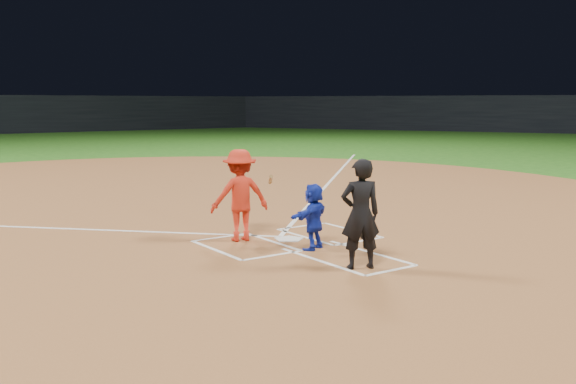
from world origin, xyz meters
TOP-DOWN VIEW (x-y plane):
  - ground at (0.00, 0.00)m, footprint 120.00×120.00m
  - home_plate_dirt at (0.00, 6.00)m, footprint 28.00×28.00m
  - stadium_wall_right at (42.00, 24.00)m, footprint 31.04×52.56m
  - home_plate at (0.00, 0.00)m, footprint 0.60×0.60m
  - catcher at (-0.11, -0.91)m, footprint 1.14×0.78m
  - umpire at (-0.31, -2.40)m, footprint 0.75×0.64m
  - chalk_markings at (0.00, 5.29)m, footprint 28.35×17.32m
  - batter_at_plate at (-0.80, 0.46)m, footprint 1.47×0.97m

SIDE VIEW (x-z plane):
  - ground at x=0.00m, z-range 0.00..0.00m
  - home_plate_dirt at x=0.00m, z-range 0.00..0.01m
  - chalk_markings at x=0.00m, z-range 0.01..0.02m
  - home_plate at x=0.00m, z-range 0.01..0.03m
  - catcher at x=-0.11m, z-range 0.01..1.20m
  - batter_at_plate at x=-0.80m, z-range 0.01..1.75m
  - umpire at x=-0.31m, z-range 0.01..1.76m
  - stadium_wall_right at x=42.00m, z-range 0.00..3.20m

